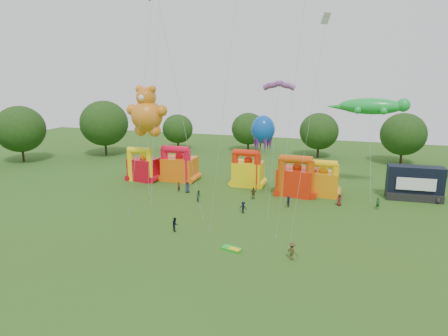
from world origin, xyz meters
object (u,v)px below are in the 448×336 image
(teddy_bear_kite, at_px, (147,129))
(gecko_kite, at_px, (370,131))
(bouncy_castle_2, at_px, (248,172))
(stage_trailer, at_px, (415,183))
(octopus_kite, at_px, (263,142))
(bouncy_castle_0, at_px, (143,167))
(spectator_0, at_px, (187,187))
(spectator_4, at_px, (253,193))

(teddy_bear_kite, height_order, gecko_kite, teddy_bear_kite)
(bouncy_castle_2, xyz_separation_m, stage_trailer, (24.53, 0.42, 0.01))
(bouncy_castle_2, relative_size, octopus_kite, 0.53)
(stage_trailer, bearing_deg, octopus_kite, -177.27)
(teddy_bear_kite, xyz_separation_m, gecko_kite, (32.91, 7.51, 0.21))
(teddy_bear_kite, bearing_deg, stage_trailer, 8.31)
(teddy_bear_kite, bearing_deg, bouncy_castle_2, 19.76)
(bouncy_castle_2, relative_size, stage_trailer, 0.80)
(bouncy_castle_0, distance_m, octopus_kite, 21.00)
(bouncy_castle_0, xyz_separation_m, gecko_kite, (35.81, 4.26, 7.18))
(stage_trailer, bearing_deg, teddy_bear_kite, -171.69)
(octopus_kite, distance_m, spectator_0, 13.60)
(gecko_kite, distance_m, spectator_4, 19.78)
(bouncy_castle_2, distance_m, spectator_4, 7.40)
(teddy_bear_kite, distance_m, spectator_4, 19.41)
(spectator_0, height_order, spectator_4, spectator_4)
(spectator_0, bearing_deg, bouncy_castle_0, 133.01)
(teddy_bear_kite, bearing_deg, spectator_4, -4.67)
(octopus_kite, relative_size, spectator_4, 6.58)
(bouncy_castle_0, distance_m, bouncy_castle_2, 17.85)
(teddy_bear_kite, xyz_separation_m, spectator_4, (17.47, -1.43, -8.33))
(bouncy_castle_0, xyz_separation_m, octopus_kite, (20.29, 1.45, 5.21))
(bouncy_castle_0, xyz_separation_m, spectator_0, (10.01, -4.56, -1.37))
(spectator_4, bearing_deg, spectator_0, -28.58)
(octopus_kite, bearing_deg, stage_trailer, 2.73)
(octopus_kite, bearing_deg, teddy_bear_kite, -164.89)
(bouncy_castle_0, bearing_deg, stage_trailer, 3.38)
(teddy_bear_kite, distance_m, gecko_kite, 33.76)
(gecko_kite, bearing_deg, bouncy_castle_2, -173.13)
(stage_trailer, bearing_deg, spectator_4, -161.86)
(octopus_kite, bearing_deg, gecko_kite, 10.26)
(bouncy_castle_0, xyz_separation_m, bouncy_castle_2, (17.73, 2.08, 0.11))
(bouncy_castle_0, bearing_deg, spectator_0, -24.47)
(stage_trailer, distance_m, gecko_kite, 9.73)
(spectator_0, distance_m, spectator_4, 10.35)
(bouncy_castle_0, height_order, teddy_bear_kite, teddy_bear_kite)
(bouncy_castle_2, xyz_separation_m, spectator_0, (-7.72, -6.64, -1.48))
(octopus_kite, height_order, spectator_4, octopus_kite)
(spectator_4, bearing_deg, octopus_kite, -117.25)
(bouncy_castle_2, bearing_deg, spectator_0, -139.29)
(bouncy_castle_0, bearing_deg, spectator_4, -12.94)
(spectator_0, bearing_deg, stage_trailer, -10.17)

